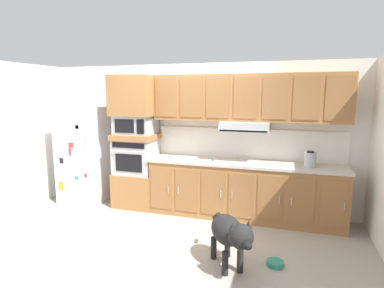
# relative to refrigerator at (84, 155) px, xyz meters

# --- Properties ---
(ground_plane) EXTENTS (9.60, 9.60, 0.00)m
(ground_plane) POSITION_rel_refrigerator_xyz_m (2.03, -0.68, -0.88)
(ground_plane) COLOR #9E9389
(back_kitchen_wall) EXTENTS (6.20, 0.12, 2.50)m
(back_kitchen_wall) POSITION_rel_refrigerator_xyz_m (2.03, 0.43, 0.37)
(back_kitchen_wall) COLOR silver
(back_kitchen_wall) RESTS_ON ground
(side_panel_left) EXTENTS (0.12, 7.10, 2.50)m
(side_panel_left) POSITION_rel_refrigerator_xyz_m (-0.77, -0.68, 0.37)
(side_panel_left) COLOR silver
(side_panel_left) RESTS_ON ground
(refrigerator) EXTENTS (0.76, 0.73, 1.76)m
(refrigerator) POSITION_rel_refrigerator_xyz_m (0.00, 0.00, 0.00)
(refrigerator) COLOR white
(refrigerator) RESTS_ON ground
(oven_base_cabinet) EXTENTS (0.74, 0.62, 0.60)m
(oven_base_cabinet) POSITION_rel_refrigerator_xyz_m (1.05, 0.07, -0.58)
(oven_base_cabinet) COLOR #996638
(oven_base_cabinet) RESTS_ON ground
(built_in_oven) EXTENTS (0.70, 0.62, 0.60)m
(built_in_oven) POSITION_rel_refrigerator_xyz_m (1.05, 0.07, 0.02)
(built_in_oven) COLOR #A8AAAF
(built_in_oven) RESTS_ON oven_base_cabinet
(appliance_mid_shelf) EXTENTS (0.74, 0.62, 0.10)m
(appliance_mid_shelf) POSITION_rel_refrigerator_xyz_m (1.05, 0.07, 0.37)
(appliance_mid_shelf) COLOR #996638
(appliance_mid_shelf) RESTS_ON built_in_oven
(microwave) EXTENTS (0.64, 0.54, 0.32)m
(microwave) POSITION_rel_refrigerator_xyz_m (1.05, 0.07, 0.58)
(microwave) COLOR #A8AAAF
(microwave) RESTS_ON appliance_mid_shelf
(appliance_upper_cabinet) EXTENTS (0.74, 0.62, 0.68)m
(appliance_upper_cabinet) POSITION_rel_refrigerator_xyz_m (1.05, 0.07, 1.08)
(appliance_upper_cabinet) COLOR #996638
(appliance_upper_cabinet) RESTS_ON microwave
(lower_cabinet_run) EXTENTS (3.06, 0.63, 0.88)m
(lower_cabinet_run) POSITION_rel_refrigerator_xyz_m (2.95, 0.07, -0.44)
(lower_cabinet_run) COLOR #996638
(lower_cabinet_run) RESTS_ON ground
(countertop_slab) EXTENTS (3.10, 0.64, 0.04)m
(countertop_slab) POSITION_rel_refrigerator_xyz_m (2.95, 0.07, 0.02)
(countertop_slab) COLOR #BCB2A3
(countertop_slab) RESTS_ON lower_cabinet_run
(backsplash_panel) EXTENTS (3.10, 0.02, 0.50)m
(backsplash_panel) POSITION_rel_refrigerator_xyz_m (2.95, 0.36, 0.29)
(backsplash_panel) COLOR silver
(backsplash_panel) RESTS_ON countertop_slab
(upper_cabinet_with_hood) EXTENTS (3.06, 0.48, 0.88)m
(upper_cabinet_with_hood) POSITION_rel_refrigerator_xyz_m (2.95, 0.19, 1.02)
(upper_cabinet_with_hood) COLOR #996638
(upper_cabinet_with_hood) RESTS_ON backsplash_panel
(screwdriver) EXTENTS (0.14, 0.13, 0.03)m
(screwdriver) POSITION_rel_refrigerator_xyz_m (2.46, 0.01, 0.05)
(screwdriver) COLOR blue
(screwdriver) RESTS_ON countertop_slab
(electric_kettle) EXTENTS (0.17, 0.17, 0.24)m
(electric_kettle) POSITION_rel_refrigerator_xyz_m (3.93, 0.02, 0.15)
(electric_kettle) COLOR #A8AAAF
(electric_kettle) RESTS_ON countertop_slab
(dog) EXTENTS (0.65, 0.89, 0.69)m
(dog) POSITION_rel_refrigerator_xyz_m (3.03, -1.52, -0.44)
(dog) COLOR black
(dog) RESTS_ON ground
(dog_food_bowl) EXTENTS (0.20, 0.20, 0.06)m
(dog_food_bowl) POSITION_rel_refrigerator_xyz_m (3.53, -1.29, -0.85)
(dog_food_bowl) COLOR #267F66
(dog_food_bowl) RESTS_ON ground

